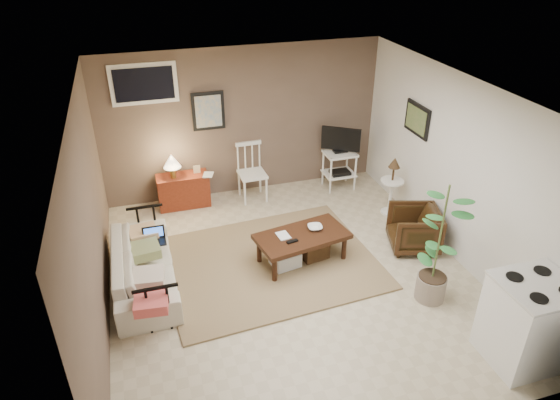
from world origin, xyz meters
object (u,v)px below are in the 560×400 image
object	(u,v)px
coffee_table	(301,246)
red_console	(182,188)
sofa	(143,260)
armchair	(414,227)
spindle_chair	(252,174)
potted_plant	(439,240)
stove	(529,322)
side_table	(393,179)
tv_stand	(340,157)

from	to	relation	value
coffee_table	red_console	world-z (taller)	red_console
sofa	armchair	distance (m)	3.63
coffee_table	spindle_chair	bearing A→B (deg)	95.72
potted_plant	stove	xyz separation A→B (m)	(0.39, -1.10, -0.35)
spindle_chair	stove	world-z (taller)	stove
stove	side_table	bearing A→B (deg)	88.23
armchair	stove	bearing A→B (deg)	18.11
armchair	potted_plant	xyz separation A→B (m)	(-0.35, -1.02, 0.51)
side_table	sofa	bearing A→B (deg)	-169.64
tv_stand	armchair	world-z (taller)	tv_stand
coffee_table	sofa	distance (m)	2.03
tv_stand	armchair	xyz separation A→B (m)	(0.29, -1.97, -0.24)
sofa	armchair	xyz separation A→B (m)	(3.62, -0.26, -0.03)
sofa	coffee_table	bearing A→B (deg)	-93.59
sofa	armchair	world-z (taller)	sofa
red_console	armchair	xyz separation A→B (m)	(2.90, -2.11, 0.01)
coffee_table	red_console	size ratio (longest dim) A/B	1.39
spindle_chair	sofa	bearing A→B (deg)	-136.01
sofa	tv_stand	size ratio (longest dim) A/B	1.70
sofa	spindle_chair	bearing A→B (deg)	-46.01
armchair	red_console	bearing A→B (deg)	-109.12
coffee_table	side_table	xyz separation A→B (m)	(1.74, 0.81, 0.33)
coffee_table	spindle_chair	size ratio (longest dim) A/B	1.38
spindle_chair	stove	distance (m)	4.53
coffee_table	stove	bearing A→B (deg)	-53.88
coffee_table	tv_stand	size ratio (longest dim) A/B	1.19
potted_plant	tv_stand	bearing A→B (deg)	88.85
coffee_table	stove	size ratio (longest dim) A/B	1.32
side_table	stove	bearing A→B (deg)	-91.77
coffee_table	sofa	xyz separation A→B (m)	(-2.02, 0.13, 0.11)
armchair	stove	distance (m)	2.13
potted_plant	stove	size ratio (longest dim) A/B	1.62
potted_plant	stove	bearing A→B (deg)	-70.34
coffee_table	side_table	bearing A→B (deg)	25.12
side_table	tv_stand	bearing A→B (deg)	112.64
side_table	stove	world-z (taller)	stove
side_table	potted_plant	world-z (taller)	potted_plant
red_console	spindle_chair	xyz separation A→B (m)	(1.12, -0.08, 0.12)
coffee_table	potted_plant	xyz separation A→B (m)	(1.25, -1.15, 0.58)
coffee_table	side_table	world-z (taller)	side_table
sofa	stove	xyz separation A→B (m)	(3.66, -2.38, 0.12)
sofa	spindle_chair	xyz separation A→B (m)	(1.83, 1.77, 0.08)
armchair	potted_plant	world-z (taller)	potted_plant
sofa	potted_plant	xyz separation A→B (m)	(3.27, -1.28, 0.48)
tv_stand	side_table	xyz separation A→B (m)	(0.43, -1.02, 0.01)
coffee_table	potted_plant	size ratio (longest dim) A/B	0.82
side_table	armchair	size ratio (longest dim) A/B	1.44
spindle_chair	tv_stand	bearing A→B (deg)	-2.29
potted_plant	red_console	bearing A→B (deg)	129.24
side_table	armchair	xyz separation A→B (m)	(-0.14, -0.94, -0.26)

